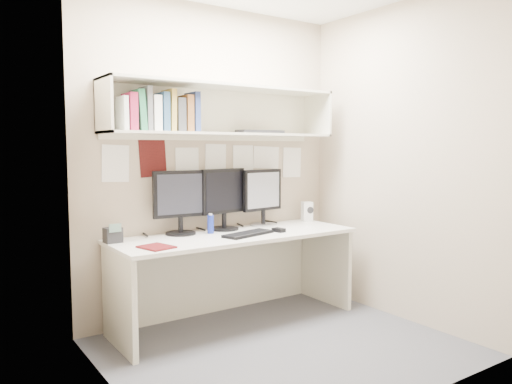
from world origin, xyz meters
TOP-DOWN VIEW (x-y plane):
  - floor at (0.00, 0.00)m, footprint 2.40×2.00m
  - wall_back at (0.00, 1.00)m, footprint 2.40×0.02m
  - wall_front at (0.00, -1.00)m, footprint 2.40×0.02m
  - wall_left at (-1.20, 0.00)m, footprint 0.02×2.00m
  - wall_right at (1.20, 0.00)m, footprint 0.02×2.00m
  - desk at (0.00, 0.65)m, footprint 2.00×0.70m
  - overhead_hutch at (0.00, 0.86)m, footprint 2.00×0.38m
  - pinned_papers at (0.00, 0.99)m, footprint 1.92×0.01m
  - monitor_left at (-0.38, 0.87)m, footprint 0.44×0.24m
  - monitor_center at (0.02, 0.87)m, footprint 0.44×0.24m
  - monitor_right at (0.42, 0.87)m, footprint 0.43×0.23m
  - keyboard at (0.04, 0.53)m, footprint 0.47×0.27m
  - mouse at (0.33, 0.51)m, footprint 0.08×0.11m
  - speaker at (0.92, 0.85)m, footprint 0.12×0.12m
  - blue_bottle at (-0.16, 0.77)m, footprint 0.05×0.05m
  - maroon_notebook at (-0.76, 0.47)m, footprint 0.24×0.27m
  - desk_phone at (-0.94, 0.82)m, footprint 0.13×0.11m
  - book_stack at (-0.57, 0.79)m, footprint 0.60×0.20m
  - hutch_tray at (0.37, 0.83)m, footprint 0.42×0.18m

SIDE VIEW (x-z plane):
  - floor at x=0.00m, z-range -0.01..0.01m
  - desk at x=0.00m, z-range 0.00..0.73m
  - maroon_notebook at x=-0.76m, z-range 0.73..0.74m
  - keyboard at x=0.04m, z-range 0.73..0.75m
  - mouse at x=0.33m, z-range 0.73..0.76m
  - desk_phone at x=-0.94m, z-range 0.71..0.86m
  - blue_bottle at x=-0.16m, z-range 0.73..0.89m
  - speaker at x=0.92m, z-range 0.73..0.91m
  - monitor_right at x=0.42m, z-range 0.75..1.25m
  - monitor_left at x=-0.38m, z-range 0.75..1.26m
  - monitor_center at x=0.02m, z-range 0.75..1.26m
  - pinned_papers at x=0.00m, z-range 1.01..1.49m
  - wall_back at x=0.00m, z-range 0.00..2.60m
  - wall_front at x=0.00m, z-range 0.00..2.60m
  - wall_left at x=-1.20m, z-range 0.00..2.60m
  - wall_right at x=1.20m, z-range 0.00..2.60m
  - hutch_tray at x=0.37m, z-range 1.54..1.57m
  - book_stack at x=-0.57m, z-range 1.52..1.84m
  - overhead_hutch at x=0.00m, z-range 1.52..1.92m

